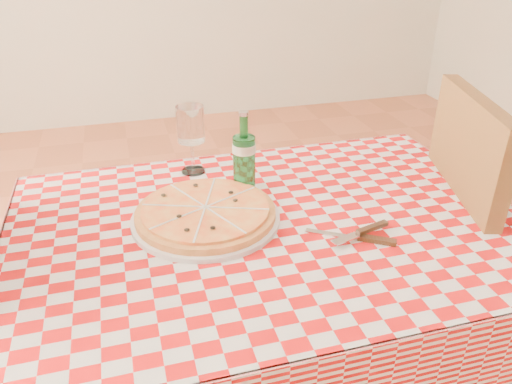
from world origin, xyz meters
TOP-DOWN VIEW (x-y plane):
  - dining_table at (0.00, 0.00)m, footprint 1.20×0.80m
  - tablecloth at (0.00, 0.00)m, footprint 1.30×0.90m
  - chair_near at (0.68, -0.01)m, footprint 0.58×0.58m
  - pizza_plate at (-0.15, 0.06)m, footprint 0.48×0.48m
  - water_bottle at (-0.02, 0.19)m, footprint 0.08×0.08m
  - wine_glass at (-0.14, 0.35)m, footprint 0.09×0.09m
  - cutlery at (0.18, -0.13)m, footprint 0.25×0.21m

SIDE VIEW (x-z plane):
  - chair_near at x=0.68m, z-range 0.07..1.10m
  - dining_table at x=0.00m, z-range 0.28..1.03m
  - tablecloth at x=0.00m, z-range 0.75..0.76m
  - cutlery at x=0.18m, z-range 0.76..0.78m
  - pizza_plate at x=-0.15m, z-range 0.76..0.81m
  - wine_glass at x=-0.14m, z-range 0.76..0.97m
  - water_bottle at x=-0.02m, z-range 0.76..0.99m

